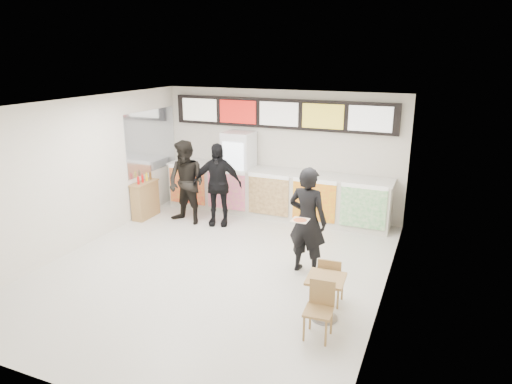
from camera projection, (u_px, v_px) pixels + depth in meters
The scene contains 15 objects.
floor at pixel (215, 268), 8.45m from camera, with size 7.00×7.00×0.00m, color beige.
ceiling at pixel (210, 105), 7.57m from camera, with size 7.00×7.00×0.00m, color white.
wall_back at pixel (280, 152), 11.10m from camera, with size 6.00×6.00×0.00m, color silver.
wall_left at pixel (80, 174), 9.12m from camera, with size 7.00×7.00×0.00m, color silver.
wall_right at pixel (388, 213), 6.90m from camera, with size 7.00×7.00×0.00m, color silver.
service_counter at pixel (274, 193), 11.01m from camera, with size 5.56×0.77×1.14m.
menu_board at pixel (280, 114), 10.74m from camera, with size 5.50×0.14×0.70m.
drinks_fridge at pixel (239, 172), 11.24m from camera, with size 0.70×0.67×2.00m.
mirror_panel at pixel (152, 141), 11.20m from camera, with size 0.01×2.00×1.50m, color #B2B7BF.
customer_main at pixel (307, 221), 8.05m from camera, with size 0.72×0.47×1.96m, color black.
customer_left at pixel (186, 183), 10.44m from camera, with size 0.94×0.74×1.94m, color black.
customer_mid at pixel (217, 185), 10.36m from camera, with size 1.12×0.47×1.91m, color black.
pizza_slice at pixel (300, 220), 7.60m from camera, with size 0.36×0.36×0.02m.
cafe_table at pixel (325, 290), 6.71m from camera, with size 0.58×1.40×0.81m.
condiment_ledge at pixel (145, 199), 10.95m from camera, with size 0.32×0.79×1.05m.
Camera 1 is at (3.66, -6.78, 3.82)m, focal length 32.00 mm.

